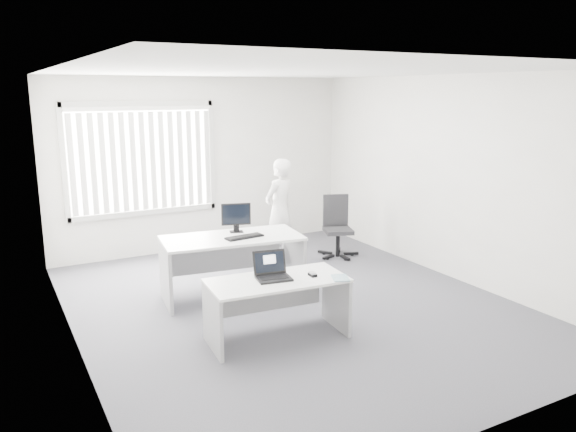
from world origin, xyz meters
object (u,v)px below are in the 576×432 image
desk_near (277,296)px  laptop (274,267)px  person (279,210)px  office_chair (337,237)px  monitor (236,218)px  desk_far (232,254)px

desk_near → laptop: size_ratio=4.24×
person → laptop: (-1.39, -2.51, 0.01)m
desk_near → person: 2.87m
office_chair → laptop: bearing=-115.5°
laptop → monitor: size_ratio=0.93×
person → monitor: (-1.13, -0.93, 0.19)m
office_chair → laptop: 3.26m
desk_near → laptop: (-0.04, 0.00, 0.32)m
office_chair → desk_near: bearing=-115.0°
office_chair → monitor: size_ratio=2.55×
office_chair → laptop: (-2.30, -2.26, 0.50)m
desk_far → laptop: (-0.12, -1.38, 0.23)m
person → monitor: size_ratio=4.17×
office_chair → desk_far: bearing=-138.1°
desk_near → person: (1.35, 2.51, 0.32)m
desk_near → monitor: monitor is taller
person → monitor: bearing=16.4°
desk_near → office_chair: bearing=50.0°
person → laptop: person is taller
monitor → desk_near: bearing=-81.7°
office_chair → laptop: size_ratio=2.73×
desk_far → person: (1.27, 1.13, 0.22)m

